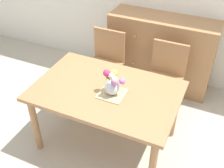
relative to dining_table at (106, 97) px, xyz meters
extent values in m
plane|color=#B7AD99|center=(0.00, 0.00, -0.65)|extent=(12.00, 12.00, 0.00)
cube|color=#9E7047|center=(0.00, 0.00, 0.07)|extent=(1.44, 0.95, 0.04)
cylinder|color=#9E7047|center=(-0.64, -0.39, -0.30)|extent=(0.07, 0.07, 0.70)
cylinder|color=#9E7047|center=(0.64, -0.39, -0.30)|extent=(0.07, 0.07, 0.70)
cylinder|color=#9E7047|center=(-0.64, 0.39, -0.30)|extent=(0.07, 0.07, 0.70)
cylinder|color=#9E7047|center=(0.64, 0.39, -0.30)|extent=(0.07, 0.07, 0.70)
cube|color=#9E7047|center=(-0.40, 0.73, -0.19)|extent=(0.42, 0.42, 0.04)
cylinder|color=#9E7047|center=(-0.22, 0.55, -0.43)|extent=(0.04, 0.04, 0.44)
cylinder|color=#9E7047|center=(-0.58, 0.55, -0.43)|extent=(0.04, 0.04, 0.44)
cylinder|color=#9E7047|center=(-0.22, 0.91, -0.43)|extent=(0.04, 0.04, 0.44)
cylinder|color=#9E7047|center=(-0.58, 0.91, -0.43)|extent=(0.04, 0.04, 0.44)
cube|color=#9E7047|center=(-0.40, 0.93, 0.04)|extent=(0.42, 0.04, 0.42)
cube|color=#9E7047|center=(0.40, 0.73, -0.19)|extent=(0.42, 0.42, 0.04)
cylinder|color=#9E7047|center=(0.58, 0.55, -0.43)|extent=(0.04, 0.04, 0.44)
cylinder|color=#9E7047|center=(0.22, 0.55, -0.43)|extent=(0.04, 0.04, 0.44)
cylinder|color=#9E7047|center=(0.58, 0.91, -0.43)|extent=(0.04, 0.04, 0.44)
cylinder|color=#9E7047|center=(0.22, 0.91, -0.43)|extent=(0.04, 0.04, 0.44)
cube|color=#9E7047|center=(0.40, 0.93, 0.04)|extent=(0.42, 0.04, 0.42)
cube|color=#9E7047|center=(0.18, 1.33, -0.15)|extent=(1.40, 0.44, 1.00)
sphere|color=#B7933D|center=(-0.12, 1.10, 0.13)|extent=(0.04, 0.04, 0.04)
sphere|color=#B7933D|center=(0.48, 1.10, 0.13)|extent=(0.04, 0.04, 0.04)
sphere|color=#B7933D|center=(-0.12, 1.10, -0.27)|extent=(0.04, 0.04, 0.04)
sphere|color=#B7933D|center=(0.48, 1.10, -0.27)|extent=(0.04, 0.04, 0.04)
cube|color=tan|center=(0.08, -0.04, 0.10)|extent=(0.25, 0.25, 0.01)
sphere|color=silver|center=(0.08, -0.04, 0.18)|extent=(0.15, 0.15, 0.15)
sphere|color=#EA9EBC|center=(0.06, 0.00, 0.27)|extent=(0.05, 0.05, 0.05)
cylinder|color=#478438|center=(0.06, 0.00, 0.25)|extent=(0.01, 0.01, 0.05)
sphere|color=#B266C6|center=(0.18, -0.03, 0.27)|extent=(0.06, 0.06, 0.06)
cylinder|color=#478438|center=(0.18, -0.03, 0.25)|extent=(0.01, 0.01, 0.04)
sphere|color=#EFD14C|center=(0.07, 0.02, 0.30)|extent=(0.07, 0.07, 0.07)
cylinder|color=#478438|center=(0.07, 0.02, 0.26)|extent=(0.01, 0.01, 0.07)
sphere|color=#B266C6|center=(0.12, -0.08, 0.27)|extent=(0.07, 0.07, 0.07)
cylinder|color=#478438|center=(0.12, -0.08, 0.25)|extent=(0.01, 0.01, 0.04)
sphere|color=white|center=(0.09, -0.07, 0.33)|extent=(0.05, 0.05, 0.05)
cylinder|color=#478438|center=(0.09, -0.07, 0.28)|extent=(0.01, 0.01, 0.11)
sphere|color=#E55B4C|center=(0.06, 0.01, 0.27)|extent=(0.06, 0.06, 0.06)
cylinder|color=#478438|center=(0.06, 0.01, 0.25)|extent=(0.01, 0.01, 0.04)
sphere|color=white|center=(0.12, -0.08, 0.31)|extent=(0.06, 0.06, 0.06)
cylinder|color=#478438|center=(0.12, -0.08, 0.27)|extent=(0.01, 0.01, 0.08)
sphere|color=#D12D66|center=(0.01, -0.01, 0.30)|extent=(0.07, 0.07, 0.07)
cylinder|color=#478438|center=(0.01, -0.01, 0.26)|extent=(0.01, 0.01, 0.08)
ellipsoid|color=#478438|center=(0.02, -0.01, 0.25)|extent=(0.07, 0.05, 0.02)
ellipsoid|color=#478438|center=(0.07, 0.01, 0.27)|extent=(0.04, 0.07, 0.01)
ellipsoid|color=#478438|center=(0.14, -0.01, 0.26)|extent=(0.07, 0.05, 0.03)
camera|label=1|loc=(0.95, -1.94, 1.78)|focal=44.64mm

